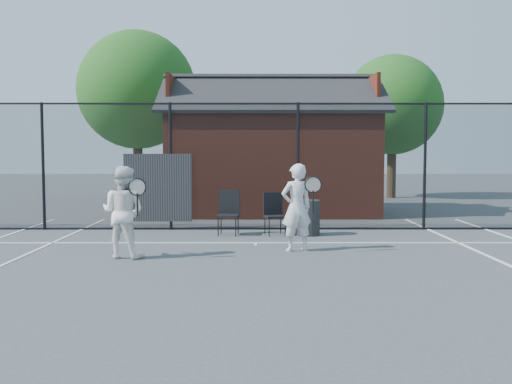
{
  "coord_description": "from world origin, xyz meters",
  "views": [
    {
      "loc": [
        -0.02,
        -8.42,
        1.84
      ],
      "look_at": [
        0.01,
        2.09,
        1.1
      ],
      "focal_mm": 40.0,
      "sensor_mm": 36.0,
      "label": 1
    }
  ],
  "objects_px": {
    "clubhouse": "(272,160)",
    "chair_right": "(275,215)",
    "player_back": "(123,212)",
    "player_front": "(297,207)",
    "waste_bin": "(308,218)",
    "chair_left": "(228,213)"
  },
  "relations": [
    {
      "from": "player_back",
      "to": "chair_left",
      "type": "distance_m",
      "value": 3.19
    },
    {
      "from": "chair_left",
      "to": "chair_right",
      "type": "bearing_deg",
      "value": 6.2
    },
    {
      "from": "waste_bin",
      "to": "player_back",
      "type": "bearing_deg",
      "value": -142.27
    },
    {
      "from": "clubhouse",
      "to": "chair_right",
      "type": "xyz_separation_m",
      "value": [
        -0.07,
        -4.9,
        -1.15
      ]
    },
    {
      "from": "chair_left",
      "to": "waste_bin",
      "type": "xyz_separation_m",
      "value": [
        1.76,
        0.0,
        -0.09
      ]
    },
    {
      "from": "player_front",
      "to": "player_back",
      "type": "relative_size",
      "value": 1.02
    },
    {
      "from": "clubhouse",
      "to": "player_back",
      "type": "xyz_separation_m",
      "value": [
        -2.81,
        -7.58,
        -0.81
      ]
    },
    {
      "from": "player_back",
      "to": "chair_right",
      "type": "height_order",
      "value": "player_back"
    },
    {
      "from": "chair_right",
      "to": "waste_bin",
      "type": "relative_size",
      "value": 1.18
    },
    {
      "from": "chair_right",
      "to": "waste_bin",
      "type": "distance_m",
      "value": 0.73
    },
    {
      "from": "player_back",
      "to": "chair_left",
      "type": "height_order",
      "value": "player_back"
    },
    {
      "from": "clubhouse",
      "to": "waste_bin",
      "type": "xyz_separation_m",
      "value": [
        0.66,
        -4.9,
        -1.22
      ]
    },
    {
      "from": "player_back",
      "to": "chair_left",
      "type": "xyz_separation_m",
      "value": [
        1.7,
        2.68,
        -0.32
      ]
    },
    {
      "from": "chair_left",
      "to": "waste_bin",
      "type": "bearing_deg",
      "value": 6.2
    },
    {
      "from": "player_front",
      "to": "player_back",
      "type": "xyz_separation_m",
      "value": [
        -3.07,
        -0.68,
        -0.02
      ]
    },
    {
      "from": "clubhouse",
      "to": "waste_bin",
      "type": "height_order",
      "value": "clubhouse"
    },
    {
      "from": "player_back",
      "to": "clubhouse",
      "type": "bearing_deg",
      "value": 69.69
    },
    {
      "from": "player_back",
      "to": "player_front",
      "type": "bearing_deg",
      "value": 12.46
    },
    {
      "from": "chair_left",
      "to": "chair_right",
      "type": "relative_size",
      "value": 1.05
    },
    {
      "from": "clubhouse",
      "to": "player_front",
      "type": "relative_size",
      "value": 4.0
    },
    {
      "from": "player_front",
      "to": "waste_bin",
      "type": "relative_size",
      "value": 2.08
    },
    {
      "from": "waste_bin",
      "to": "chair_left",
      "type": "bearing_deg",
      "value": 180.0
    }
  ]
}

